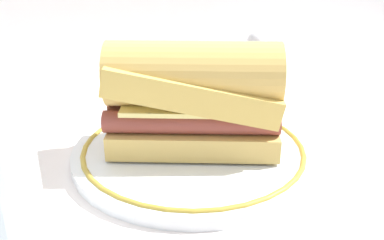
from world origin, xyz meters
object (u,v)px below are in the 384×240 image
(plate, at_px, (192,149))
(salt_shaker, at_px, (256,57))
(sausage_sandwich, at_px, (192,95))
(drinking_glass, at_px, (2,193))

(plate, bearing_deg, salt_shaker, 45.88)
(sausage_sandwich, height_order, drinking_glass, sausage_sandwich)
(plate, distance_m, drinking_glass, 0.22)
(plate, distance_m, salt_shaker, 0.29)
(drinking_glass, bearing_deg, sausage_sandwich, 23.30)
(plate, height_order, salt_shaker, salt_shaker)
(drinking_glass, distance_m, salt_shaker, 0.50)
(plate, xyz_separation_m, sausage_sandwich, (0.00, 0.00, 0.07))
(salt_shaker, bearing_deg, sausage_sandwich, -134.12)
(sausage_sandwich, relative_size, salt_shaker, 2.45)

